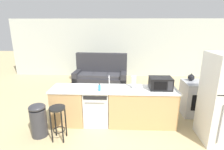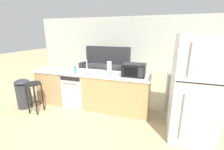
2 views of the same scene
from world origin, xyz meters
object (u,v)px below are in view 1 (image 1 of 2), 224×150
at_px(soap_bottle, 99,88).
at_px(trash_bin, 38,120).
at_px(stove_range, 197,98).
at_px(paper_towel_roll, 134,82).
at_px(dishwasher, 97,107).
at_px(kettle, 191,77).
at_px(refrigerator, 224,99).
at_px(microwave, 161,83).
at_px(couch, 101,76).
at_px(bar_stool, 58,116).

bearing_deg(soap_bottle, trash_bin, -162.25).
distance_m(stove_range, paper_towel_roll, 1.89).
xyz_separation_m(dishwasher, kettle, (2.43, 0.68, 0.56)).
height_order(stove_range, trash_bin, stove_range).
bearing_deg(dishwasher, refrigerator, -11.93).
xyz_separation_m(refrigerator, paper_towel_roll, (-1.73, 0.62, 0.13)).
distance_m(refrigerator, paper_towel_roll, 1.84).
bearing_deg(microwave, couch, 121.45).
relative_size(soap_bottle, couch, 0.09).
distance_m(microwave, couch, 3.25).
height_order(stove_range, soap_bottle, soap_bottle).
bearing_deg(paper_towel_roll, stove_range, 15.43).
distance_m(paper_towel_roll, trash_bin, 2.25).
height_order(microwave, trash_bin, microwave).
xyz_separation_m(dishwasher, stove_range, (2.60, 0.55, 0.03)).
distance_m(dishwasher, kettle, 2.59).
relative_size(refrigerator, paper_towel_roll, 6.47).
height_order(paper_towel_roll, soap_bottle, paper_towel_roll).
bearing_deg(dishwasher, couch, 93.91).
bearing_deg(soap_bottle, couch, 95.43).
bearing_deg(kettle, dishwasher, -164.42).
bearing_deg(trash_bin, paper_towel_roll, 17.55).
height_order(stove_range, paper_towel_roll, paper_towel_roll).
relative_size(refrigerator, couch, 0.89).
relative_size(soap_bottle, trash_bin, 0.24).
height_order(dishwasher, couch, couch).
relative_size(microwave, soap_bottle, 2.84).
bearing_deg(dishwasher, microwave, -0.05).
bearing_deg(refrigerator, stove_range, 89.99).
distance_m(microwave, kettle, 1.18).
relative_size(paper_towel_roll, bar_stool, 0.38).
bearing_deg(stove_range, microwave, -153.96).
distance_m(kettle, bar_stool, 3.46).
distance_m(dishwasher, refrigerator, 2.70).
distance_m(dishwasher, trash_bin, 1.32).
xyz_separation_m(refrigerator, couch, (-2.79, 3.26, -0.52)).
height_order(paper_towel_roll, trash_bin, paper_towel_roll).
distance_m(microwave, soap_bottle, 1.40).
height_order(refrigerator, paper_towel_roll, refrigerator).
bearing_deg(couch, refrigerator, -49.51).
xyz_separation_m(refrigerator, microwave, (-1.13, 0.55, 0.13)).
bearing_deg(paper_towel_roll, microwave, -6.76).
height_order(microwave, couch, couch).
distance_m(soap_bottle, kettle, 2.49).
bearing_deg(couch, stove_range, -37.85).
relative_size(dishwasher, trash_bin, 1.14).
relative_size(bar_stool, trash_bin, 1.00).
relative_size(dishwasher, kettle, 4.10).
height_order(microwave, soap_bottle, microwave).
height_order(dishwasher, microwave, microwave).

